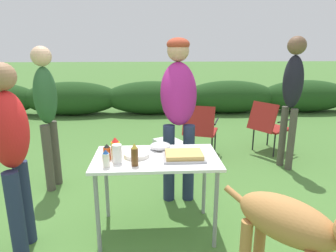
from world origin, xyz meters
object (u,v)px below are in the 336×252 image
at_px(standing_person_in_gray_fleece, 46,104).
at_px(standing_person_with_beanie, 11,145).
at_px(folding_table, 156,165).
at_px(paper_cup_stack, 117,154).
at_px(standing_person_in_dark_puffer, 292,88).
at_px(hot_sauce_bottle, 107,152).
at_px(mixing_bowl, 160,146).
at_px(camp_chair_green_behind_table, 268,124).
at_px(plate_stack, 137,155).
at_px(beer_bottle, 135,155).
at_px(mayo_bottle, 106,159).
at_px(cooler_box, 170,152).
at_px(food_tray, 184,156).
at_px(standing_person_in_olive_jacket, 179,100).
at_px(mustard_bottle, 115,149).
at_px(dog, 295,228).
at_px(camp_chair_near_hedge, 200,128).

xyz_separation_m(standing_person_in_gray_fleece, standing_person_with_beanie, (0.11, -1.18, -0.10)).
bearing_deg(standing_person_with_beanie, folding_table, -83.77).
bearing_deg(paper_cup_stack, standing_person_in_dark_puffer, 34.92).
bearing_deg(hot_sauce_bottle, standing_person_in_gray_fleece, 128.61).
height_order(mixing_bowl, standing_person_in_dark_puffer, standing_person_in_dark_puffer).
relative_size(standing_person_in_gray_fleece, camp_chair_green_behind_table, 2.03).
xyz_separation_m(standing_person_in_dark_puffer, standing_person_with_beanie, (-2.99, -1.60, -0.20)).
distance_m(folding_table, standing_person_in_gray_fleece, 1.62).
distance_m(plate_stack, standing_person_in_dark_puffer, 2.50).
relative_size(beer_bottle, hot_sauce_bottle, 1.37).
bearing_deg(mixing_bowl, paper_cup_stack, -140.22).
relative_size(mayo_bottle, cooler_box, 0.26).
distance_m(food_tray, standing_person_in_olive_jacket, 0.84).
bearing_deg(standing_person_in_dark_puffer, mayo_bottle, -72.59).
bearing_deg(food_tray, camp_chair_green_behind_table, 52.65).
relative_size(mustard_bottle, cooler_box, 0.34).
distance_m(mayo_bottle, standing_person_in_olive_jacket, 1.18).
xyz_separation_m(hot_sauce_bottle, dog, (1.29, -0.81, -0.26)).
distance_m(food_tray, camp_chair_near_hedge, 2.03).
bearing_deg(standing_person_with_beanie, standing_person_in_dark_puffer, -65.29).
bearing_deg(dog, standing_person_with_beanie, -56.89).
distance_m(beer_bottle, camp_chair_near_hedge, 2.30).
relative_size(paper_cup_stack, mustard_bottle, 0.81).
bearing_deg(camp_chair_near_hedge, mayo_bottle, -98.85).
xyz_separation_m(folding_table, standing_person_with_beanie, (-1.13, -0.19, 0.27)).
relative_size(dog, cooler_box, 1.54).
bearing_deg(beer_bottle, plate_stack, 88.41).
height_order(hot_sauce_bottle, camp_chair_near_hedge, hot_sauce_bottle).
bearing_deg(camp_chair_green_behind_table, mayo_bottle, -78.19).
bearing_deg(standing_person_in_gray_fleece, cooler_box, -55.11).
height_order(standing_person_in_gray_fleece, camp_chair_green_behind_table, standing_person_in_gray_fleece).
height_order(folding_table, standing_person_in_gray_fleece, standing_person_in_gray_fleece).
height_order(standing_person_in_dark_puffer, standing_person_in_gray_fleece, standing_person_in_dark_puffer).
relative_size(mixing_bowl, standing_person_with_beanie, 0.13).
distance_m(mayo_bottle, dog, 1.45).
bearing_deg(standing_person_in_dark_puffer, food_tray, -65.93).
xyz_separation_m(folding_table, hot_sauce_bottle, (-0.42, -0.04, 0.14)).
distance_m(hot_sauce_bottle, standing_person_in_dark_puffer, 2.72).
relative_size(mayo_bottle, standing_person_with_beanie, 0.09).
relative_size(beer_bottle, camp_chair_near_hedge, 0.23).
bearing_deg(mustard_bottle, standing_person_with_beanie, -168.04).
xyz_separation_m(mayo_bottle, camp_chair_near_hedge, (1.12, 2.10, -0.34)).
relative_size(mustard_bottle, dog, 0.22).
xyz_separation_m(mixing_bowl, cooler_box, (0.19, 1.47, -0.60)).
relative_size(mixing_bowl, beer_bottle, 1.04).
distance_m(beer_bottle, cooler_box, 2.01).
bearing_deg(plate_stack, mixing_bowl, 39.63).
bearing_deg(standing_person_in_olive_jacket, food_tray, -90.00).
relative_size(folding_table, dog, 1.24).
height_order(standing_person_in_gray_fleece, cooler_box, standing_person_in_gray_fleece).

